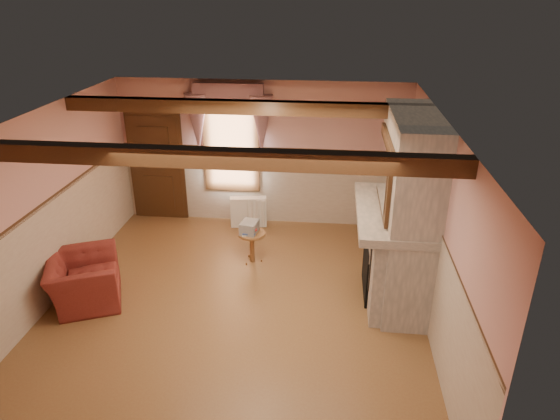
# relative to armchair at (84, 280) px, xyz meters

# --- Properties ---
(floor) EXTENTS (5.50, 6.00, 0.01)m
(floor) POSITION_rel_armchair_xyz_m (2.25, 0.11, -0.36)
(floor) COLOR brown
(floor) RESTS_ON ground
(ceiling) EXTENTS (5.50, 6.00, 0.01)m
(ceiling) POSITION_rel_armchair_xyz_m (2.25, 0.11, 2.44)
(ceiling) COLOR silver
(ceiling) RESTS_ON wall_back
(wall_back) EXTENTS (5.50, 0.02, 2.80)m
(wall_back) POSITION_rel_armchair_xyz_m (2.25, 3.11, 1.04)
(wall_back) COLOR #CE938F
(wall_back) RESTS_ON floor
(wall_front) EXTENTS (5.50, 0.02, 2.80)m
(wall_front) POSITION_rel_armchair_xyz_m (2.25, -2.89, 1.04)
(wall_front) COLOR #CE938F
(wall_front) RESTS_ON floor
(wall_left) EXTENTS (0.02, 6.00, 2.80)m
(wall_left) POSITION_rel_armchair_xyz_m (-0.50, 0.11, 1.04)
(wall_left) COLOR #CE938F
(wall_left) RESTS_ON floor
(wall_right) EXTENTS (0.02, 6.00, 2.80)m
(wall_right) POSITION_rel_armchair_xyz_m (5.00, 0.11, 1.04)
(wall_right) COLOR #CE938F
(wall_right) RESTS_ON floor
(wainscot) EXTENTS (5.50, 6.00, 1.50)m
(wainscot) POSITION_rel_armchair_xyz_m (2.25, 0.11, 0.39)
(wainscot) COLOR beige
(wainscot) RESTS_ON floor
(chair_rail) EXTENTS (5.50, 6.00, 0.08)m
(chair_rail) POSITION_rel_armchair_xyz_m (2.25, 0.11, 1.14)
(chair_rail) COLOR black
(chair_rail) RESTS_ON wainscot
(firebox) EXTENTS (0.20, 0.95, 0.90)m
(firebox) POSITION_rel_armchair_xyz_m (4.25, 0.71, 0.09)
(firebox) COLOR black
(firebox) RESTS_ON floor
(armchair) EXTENTS (1.32, 1.40, 0.72)m
(armchair) POSITION_rel_armchair_xyz_m (0.00, 0.00, 0.00)
(armchair) COLOR maroon
(armchair) RESTS_ON floor
(side_table) EXTENTS (0.59, 0.59, 0.55)m
(side_table) POSITION_rel_armchair_xyz_m (2.29, 1.44, -0.08)
(side_table) COLOR brown
(side_table) RESTS_ON floor
(book_stack) EXTENTS (0.31, 0.36, 0.20)m
(book_stack) POSITION_rel_armchair_xyz_m (2.25, 1.44, 0.29)
(book_stack) COLOR #B7AD8C
(book_stack) RESTS_ON side_table
(radiator) EXTENTS (0.72, 0.28, 0.60)m
(radiator) POSITION_rel_armchair_xyz_m (2.00, 2.81, -0.06)
(radiator) COLOR white
(radiator) RESTS_ON floor
(bowl) EXTENTS (0.32, 0.32, 0.08)m
(bowl) POSITION_rel_armchair_xyz_m (4.49, 0.48, 1.10)
(bowl) COLOR brown
(bowl) RESTS_ON mantel
(mantel_clock) EXTENTS (0.14, 0.24, 0.20)m
(mantel_clock) POSITION_rel_armchair_xyz_m (4.49, 1.52, 1.16)
(mantel_clock) COLOR black
(mantel_clock) RESTS_ON mantel
(oil_lamp) EXTENTS (0.11, 0.11, 0.28)m
(oil_lamp) POSITION_rel_armchair_xyz_m (4.49, 1.33, 1.20)
(oil_lamp) COLOR gold
(oil_lamp) RESTS_ON mantel
(candle_red) EXTENTS (0.06, 0.06, 0.16)m
(candle_red) POSITION_rel_armchair_xyz_m (4.49, 0.10, 1.14)
(candle_red) COLOR #AB1520
(candle_red) RESTS_ON mantel
(jar_yellow) EXTENTS (0.06, 0.06, 0.12)m
(jar_yellow) POSITION_rel_armchair_xyz_m (4.49, 0.29, 1.12)
(jar_yellow) COLOR yellow
(jar_yellow) RESTS_ON mantel
(fireplace) EXTENTS (0.85, 2.00, 2.80)m
(fireplace) POSITION_rel_armchair_xyz_m (4.67, 0.71, 1.04)
(fireplace) COLOR gray
(fireplace) RESTS_ON floor
(mantel) EXTENTS (1.05, 2.05, 0.12)m
(mantel) POSITION_rel_armchair_xyz_m (4.49, 0.71, 1.00)
(mantel) COLOR gray
(mantel) RESTS_ON fireplace
(overmantel_mirror) EXTENTS (0.06, 1.44, 1.04)m
(overmantel_mirror) POSITION_rel_armchair_xyz_m (4.31, 0.71, 1.61)
(overmantel_mirror) COLOR silver
(overmantel_mirror) RESTS_ON fireplace
(door) EXTENTS (1.10, 0.10, 2.10)m
(door) POSITION_rel_armchair_xyz_m (0.15, 3.05, 0.69)
(door) COLOR black
(door) RESTS_ON floor
(window) EXTENTS (1.06, 0.08, 2.02)m
(window) POSITION_rel_armchair_xyz_m (1.65, 3.08, 1.29)
(window) COLOR white
(window) RESTS_ON wall_back
(window_drapes) EXTENTS (1.30, 0.14, 1.40)m
(window_drapes) POSITION_rel_armchair_xyz_m (1.65, 2.99, 1.89)
(window_drapes) COLOR gray
(window_drapes) RESTS_ON wall_back
(ceiling_beam_front) EXTENTS (5.50, 0.18, 0.20)m
(ceiling_beam_front) POSITION_rel_armchair_xyz_m (2.25, -1.09, 2.34)
(ceiling_beam_front) COLOR black
(ceiling_beam_front) RESTS_ON ceiling
(ceiling_beam_back) EXTENTS (5.50, 0.18, 0.20)m
(ceiling_beam_back) POSITION_rel_armchair_xyz_m (2.25, 1.31, 2.34)
(ceiling_beam_back) COLOR black
(ceiling_beam_back) RESTS_ON ceiling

